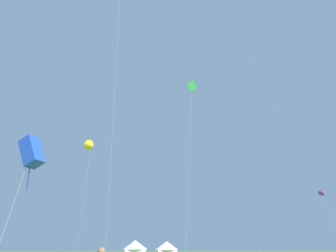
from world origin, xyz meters
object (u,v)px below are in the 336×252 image
object	(u,v)px
festival_tent_right	(167,248)
kite_yellow_delta	(91,146)
kite_green_diamond	(192,92)
kite_purple_parafoil	(321,193)
festival_tent_left	(135,248)
kite_blue_box	(32,152)

from	to	relation	value
festival_tent_right	kite_yellow_delta	bearing A→B (deg)	-141.59
kite_green_diamond	festival_tent_right	distance (m)	34.97
kite_purple_parafoil	kite_green_diamond	size ratio (longest dim) A/B	0.48
kite_yellow_delta	festival_tent_right	xyz separation A→B (m)	(14.59, 11.57, -16.67)
kite_purple_parafoil	festival_tent_right	world-z (taller)	kite_purple_parafoil
kite_green_diamond	festival_tent_left	size ratio (longest dim) A/B	4.80
kite_blue_box	festival_tent_right	bearing A→B (deg)	75.58
kite_purple_parafoil	festival_tent_left	xyz separation A→B (m)	(-30.69, 14.76, -8.72)
kite_blue_box	kite_green_diamond	xyz separation A→B (m)	(13.35, 23.65, 14.99)
kite_purple_parafoil	festival_tent_right	bearing A→B (deg)	149.04
kite_yellow_delta	kite_purple_parafoil	size ratio (longest dim) A/B	1.77
kite_yellow_delta	festival_tent_right	bearing A→B (deg)	38.41
kite_purple_parafoil	kite_yellow_delta	bearing A→B (deg)	175.35
kite_blue_box	festival_tent_left	distance (m)	53.18
kite_blue_box	festival_tent_left	bearing A→B (deg)	81.97
kite_yellow_delta	kite_green_diamond	xyz separation A→B (m)	(14.45, -17.24, 3.16)
festival_tent_left	kite_purple_parafoil	bearing A→B (deg)	-25.68
kite_blue_box	kite_green_diamond	distance (m)	31.02
festival_tent_left	festival_tent_right	xyz separation A→B (m)	(6.09, 0.00, -0.10)
kite_green_diamond	kite_blue_box	bearing A→B (deg)	-119.45
kite_yellow_delta	kite_purple_parafoil	bearing A→B (deg)	-4.65
kite_purple_parafoil	kite_green_diamond	distance (m)	30.50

